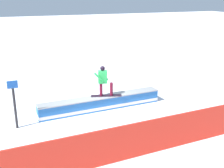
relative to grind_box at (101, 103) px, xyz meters
name	(u,v)px	position (x,y,z in m)	size (l,w,h in m)	color
ground_plane	(101,109)	(0.00, 0.00, -0.28)	(120.00, 120.00, 0.00)	white
grind_box	(101,103)	(0.00, 0.00, 0.00)	(5.87, 0.78, 0.62)	blue
snowboarder	(104,80)	(-0.15, -0.04, 1.11)	(1.44, 0.71, 1.43)	black
safety_fence	(146,138)	(0.00, 4.21, 0.34)	(10.71, 0.06, 1.24)	red
trail_marker	(15,103)	(3.80, 0.49, 0.78)	(0.40, 0.10, 1.98)	#262628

